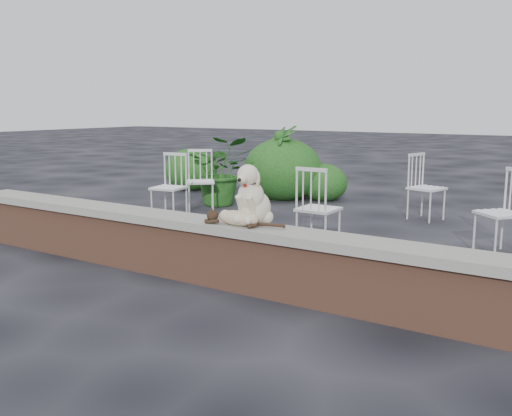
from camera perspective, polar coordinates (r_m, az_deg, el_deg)
The scene contains 13 objects.
ground at distance 5.50m, azimuth -6.46°, elevation -6.90°, with size 60.00×60.00×0.00m, color black.
brick_wall at distance 5.43m, azimuth -6.52°, elevation -4.38°, with size 6.00×0.30×0.50m, color brown.
capstone at distance 5.37m, azimuth -6.58°, elevation -1.38°, with size 6.20×0.40×0.08m, color slate.
dog at distance 5.01m, azimuth -0.15°, elevation 1.49°, with size 0.36×0.47×0.54m, color beige, non-canonical shape.
cat at distance 4.97m, azimuth -1.86°, elevation -0.91°, with size 0.88×0.21×0.15m, color tan, non-canonical shape.
chair_e at distance 8.48m, azimuth 16.64°, elevation 2.01°, with size 0.56×0.56×0.94m, color white, non-canonical shape.
chair_a at distance 8.89m, azimuth -5.54°, elevation 2.74°, with size 0.56×0.56×0.94m, color white, non-canonical shape.
chair_d at distance 6.76m, azimuth 23.18°, elevation -0.37°, with size 0.56×0.56×0.94m, color white, non-canonical shape.
chair_c at distance 6.53m, azimuth 6.24°, elevation 0.05°, with size 0.56×0.56×0.94m, color white, non-canonical shape.
chair_b at distance 8.27m, azimuth -8.68°, elevation 2.12°, with size 0.56×0.56×0.94m, color white, non-canonical shape.
potted_plant_a at distance 9.36m, azimuth -3.50°, elevation 3.72°, with size 1.02×0.88×1.13m, color #164012.
potted_plant_b at distance 9.98m, azimuth 2.44°, elevation 4.56°, with size 0.71×0.71×1.28m, color #164012.
shrubbery at distance 10.31m, azimuth 0.63°, elevation 3.64°, with size 3.69×1.29×1.11m.
Camera 1 is at (3.35, -4.06, 1.61)m, focal length 40.17 mm.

